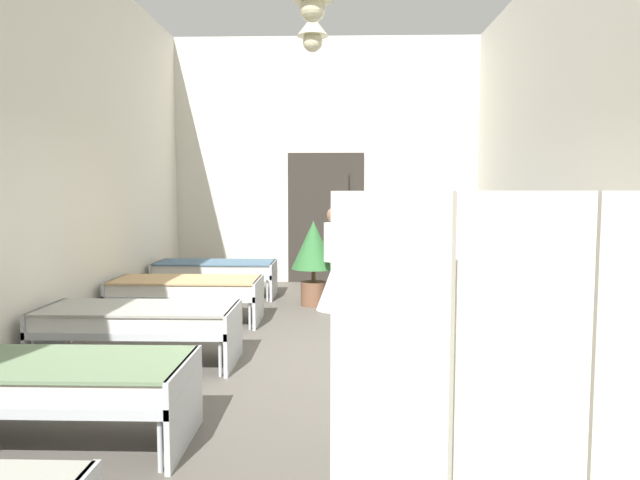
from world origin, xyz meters
name	(u,v)px	position (x,y,z in m)	size (l,w,h in m)	color
ground_plane	(316,370)	(0.00, 0.00, -0.05)	(6.17, 11.03, 0.10)	#59544C
room_shell	(319,142)	(0.00, 1.20, 2.26)	(5.97, 10.63, 4.50)	silver
bed_left_row_1	(46,381)	(-1.73, -1.81, 0.44)	(1.90, 0.84, 0.57)	#B7BCC1
bed_right_row_1	(572,386)	(1.73, -1.81, 0.44)	(1.90, 0.84, 0.57)	#B7BCC1
bed_left_row_2	(139,320)	(-1.73, 0.00, 0.44)	(1.90, 0.84, 0.57)	#B7BCC1
bed_right_row_2	(496,322)	(1.73, 0.00, 0.44)	(1.90, 0.84, 0.57)	#B7BCC1
bed_left_row_3	(187,289)	(-1.73, 1.81, 0.44)	(1.90, 0.84, 0.57)	#B7BCC1
bed_right_row_3	(457,290)	(1.73, 1.81, 0.44)	(1.90, 0.84, 0.57)	#B7BCC1
bed_left_row_4	(216,270)	(-1.73, 3.61, 0.44)	(1.90, 0.84, 0.57)	#B7BCC1
bed_right_row_4	(433,271)	(1.73, 3.61, 0.44)	(1.90, 0.84, 0.57)	#B7BCC1
nurse_near_aisle	(334,273)	(0.17, 2.67, 0.53)	(0.52, 0.52, 1.49)	white
patient_seated_primary	(459,277)	(1.38, 0.05, 0.87)	(0.44, 0.44, 0.80)	slate
potted_plant	(313,252)	(-0.14, 2.99, 0.80)	(0.66, 0.66, 1.26)	brown
privacy_screen	(519,460)	(0.78, -3.72, 0.85)	(1.23, 0.27, 1.70)	silver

